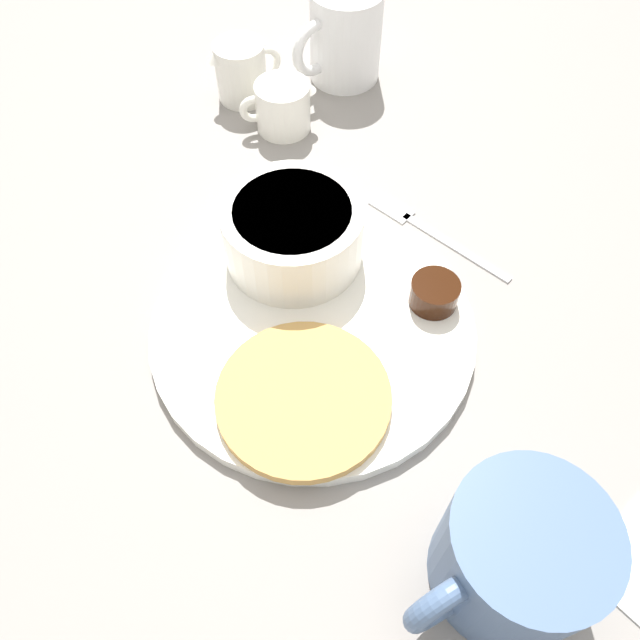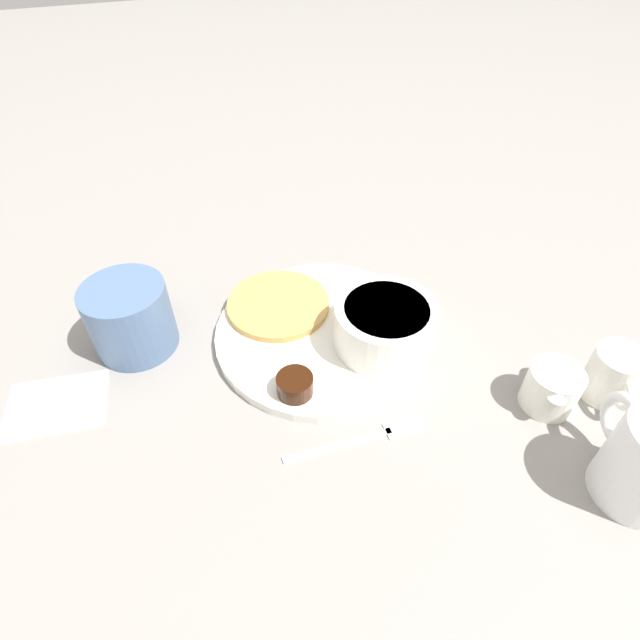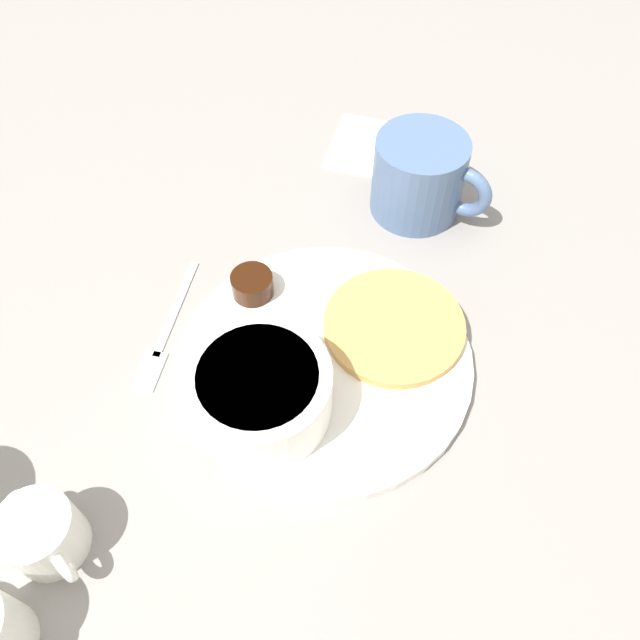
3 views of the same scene
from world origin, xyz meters
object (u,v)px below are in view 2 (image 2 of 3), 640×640
object	(u,v)px
creamer_pitcher_far	(613,375)
creamer_pitcher_near	(551,388)
fork	(372,435)
plate	(323,332)
bowl	(385,324)
coffee_mug	(131,316)

from	to	relation	value
creamer_pitcher_far	creamer_pitcher_near	bearing A→B (deg)	170.35
fork	plate	bearing A→B (deg)	89.07
plate	bowl	world-z (taller)	bowl
bowl	coffee_mug	world-z (taller)	coffee_mug
coffee_mug	fork	bearing A→B (deg)	-46.24
bowl	coffee_mug	xyz separation A→B (m)	(-0.27, 0.11, 0.00)
creamer_pitcher_near	fork	bearing A→B (deg)	172.80
plate	coffee_mug	bearing A→B (deg)	162.63
plate	creamer_pitcher_near	size ratio (longest dim) A/B	3.85
plate	coffee_mug	xyz separation A→B (m)	(-0.21, 0.07, 0.04)
coffee_mug	creamer_pitcher_far	world-z (taller)	coffee_mug
creamer_pitcher_near	creamer_pitcher_far	world-z (taller)	creamer_pitcher_far
plate	creamer_pitcher_far	xyz separation A→B (m)	(0.26, -0.19, 0.03)
coffee_mug	fork	distance (m)	0.31
fork	coffee_mug	bearing A→B (deg)	133.76
creamer_pitcher_far	fork	bearing A→B (deg)	172.16
plate	creamer_pitcher_near	xyz separation A→B (m)	(0.19, -0.18, 0.02)
bowl	coffee_mug	size ratio (longest dim) A/B	0.94
plate	creamer_pitcher_near	world-z (taller)	creamer_pitcher_near
coffee_mug	bowl	bearing A→B (deg)	-22.32
creamer_pitcher_near	creamer_pitcher_far	bearing A→B (deg)	-9.65
plate	fork	size ratio (longest dim) A/B	1.73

